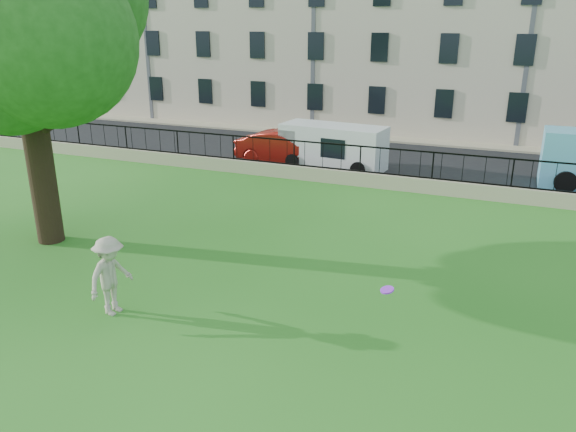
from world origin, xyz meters
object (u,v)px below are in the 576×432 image
at_px(tree, 17,16).
at_px(frisbee, 387,290).
at_px(man, 111,276).
at_px(white_van, 333,147).
at_px(red_sedan, 284,148).

relative_size(tree, frisbee, 37.73).
height_order(tree, frisbee, tree).
xyz_separation_m(man, white_van, (0.52, 15.35, 0.05)).
bearing_deg(red_sedan, man, -172.78).
xyz_separation_m(man, frisbee, (6.50, 0.26, 0.76)).
bearing_deg(tree, frisbee, -13.90).
relative_size(frisbee, white_van, 0.06).
bearing_deg(man, tree, 65.09).
bearing_deg(white_van, tree, -108.45).
bearing_deg(white_van, frisbee, -62.34).
xyz_separation_m(frisbee, white_van, (-5.98, 15.09, -0.71)).
distance_m(tree, frisbee, 12.93).
relative_size(man, frisbee, 7.23).
distance_m(tree, white_van, 14.62).
distance_m(frisbee, red_sedan, 17.34).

